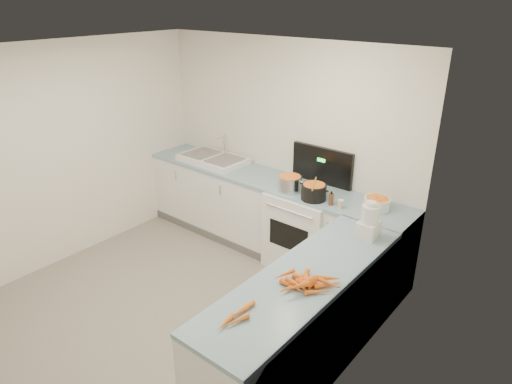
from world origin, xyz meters
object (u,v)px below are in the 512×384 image
Objects in this scene: sink at (213,159)px; black_pot at (314,193)px; extract_bottle at (331,199)px; food_processor at (369,222)px; spice_jar at (341,205)px; mixing_bowl at (377,204)px; stove at (305,228)px; steel_pot at (290,184)px.

black_pot is at bearing -6.02° from sink.
food_processor is at bearing -31.49° from extract_bottle.
spice_jar is 0.23× the size of food_processor.
mixing_bowl is 2.11× the size of extract_bottle.
black_pot is at bearing -40.81° from stove.
sink is 1.85m from extract_bottle.
spice_jar is (0.33, -0.01, -0.04)m from black_pot.
stove is at bearing 152.04° from food_processor.
steel_pot is at bearing 175.65° from black_pot.
mixing_bowl is (0.80, 0.05, 0.53)m from stove.
food_processor reaches higher than black_pot.
sink is at bearing 174.71° from spice_jar.
steel_pot is 0.32m from black_pot.
black_pot is 0.21m from extract_bottle.
mixing_bowl is at bearing 108.46° from food_processor.
food_processor is (0.99, -0.53, 0.61)m from stove.
spice_jar is (0.12, -0.01, -0.02)m from extract_bottle.
stove is 5.20× the size of steel_pot.
stove reaches higher than food_processor.
sink is 3.29× the size of steel_pot.
steel_pot reaches higher than mixing_bowl.
sink is 6.95× the size of extract_bottle.
steel_pot is at bearing 160.81° from food_processor.
steel_pot is 0.96m from mixing_bowl.
food_processor is (0.81, -0.37, 0.07)m from black_pot.
sink reaches higher than mixing_bowl.
sink is 2.50m from food_processor.
spice_jar is (1.96, -0.18, 0.00)m from sink.
food_processor is at bearing -27.96° from stove.
sink is at bearing -179.23° from mixing_bowl.
stove is 5.22× the size of mixing_bowl.
black_pot is 0.89m from food_processor.
stove is 0.68m from extract_bottle.
extract_bottle is 0.37× the size of food_processor.
stove is 0.96m from mixing_bowl.
extract_bottle is at bearing -0.95° from black_pot.
steel_pot is (-0.14, -0.13, 0.54)m from stove.
spice_jar is (-0.29, -0.21, -0.02)m from mixing_bowl.
food_processor reaches higher than steel_pot.
spice_jar is at bearing -5.29° from sink.
sink is at bearing 167.50° from food_processor.
spice_jar is (0.51, -0.17, 0.50)m from stove.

